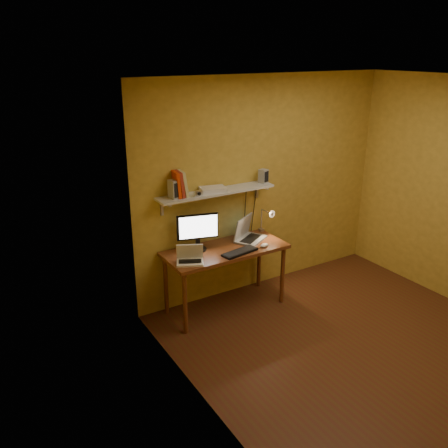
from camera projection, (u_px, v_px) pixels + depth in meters
room at (363, 225)px, 4.45m from camera, size 3.44×3.24×2.64m
desk at (225, 255)px, 5.34m from camera, size 1.40×0.60×0.75m
wall_shelf at (216, 192)px, 5.26m from camera, size 1.40×0.25×0.21m
monitor at (198, 230)px, 5.20m from camera, size 0.45×0.24×0.42m
laptop at (247, 234)px, 5.54m from camera, size 0.45×0.42×0.28m
netbook at (190, 257)px, 4.96m from camera, size 0.34×0.30×0.20m
keyboard at (240, 252)px, 5.19m from camera, size 0.45×0.21×0.02m
mouse at (264, 245)px, 5.35m from camera, size 0.12×0.09×0.04m
desk_lamp at (267, 218)px, 5.66m from camera, size 0.09×0.23×0.38m
speaker_left at (175, 189)px, 4.97m from camera, size 0.13×0.13×0.20m
speaker_right at (263, 176)px, 5.54m from camera, size 0.11×0.11×0.16m
books at (180, 184)px, 5.01m from camera, size 0.16×0.19×0.28m
shelf_camera at (198, 193)px, 5.05m from camera, size 0.11×0.06×0.06m
router at (213, 189)px, 5.23m from camera, size 0.32×0.25×0.05m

